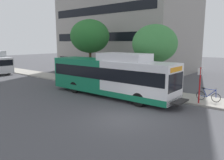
% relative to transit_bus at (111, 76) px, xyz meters
% --- Properties ---
extents(ground_plane, '(120.00, 120.00, 0.00)m').
position_rel_transit_bus_xyz_m(ground_plane, '(-3.88, 3.78, -1.70)').
color(ground_plane, '#4C4C51').
extents(sidewalk_curb, '(3.00, 56.00, 0.14)m').
position_rel_transit_bus_xyz_m(sidewalk_curb, '(3.12, 1.78, -1.63)').
color(sidewalk_curb, '#A8A399').
rests_on(sidewalk_curb, ground).
extents(transit_bus, '(2.58, 12.25, 3.65)m').
position_rel_transit_bus_xyz_m(transit_bus, '(0.00, 0.00, 0.00)').
color(transit_bus, white).
rests_on(transit_bus, ground).
extents(bus_stop_sign_pole, '(0.10, 0.36, 2.60)m').
position_rel_transit_bus_xyz_m(bus_stop_sign_pole, '(1.99, -6.67, -0.05)').
color(bus_stop_sign_pole, red).
rests_on(bus_stop_sign_pole, sidewalk_curb).
extents(bicycle_parked, '(0.52, 1.76, 1.02)m').
position_rel_transit_bus_xyz_m(bicycle_parked, '(3.02, -7.02, -1.14)').
color(bicycle_parked, black).
rests_on(bicycle_parked, sidewalk_curb).
extents(street_tree_near_stop, '(4.02, 4.02, 5.95)m').
position_rel_transit_bus_xyz_m(street_tree_near_stop, '(3.86, -1.92, 2.66)').
color(street_tree_near_stop, '#4C3823').
rests_on(street_tree_near_stop, sidewalk_curb).
extents(street_tree_mid_block, '(4.40, 4.40, 6.90)m').
position_rel_transit_bus_xyz_m(street_tree_mid_block, '(4.01, 6.37, 3.45)').
color(street_tree_mid_block, '#4C3823').
rests_on(street_tree_mid_block, sidewalk_curb).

